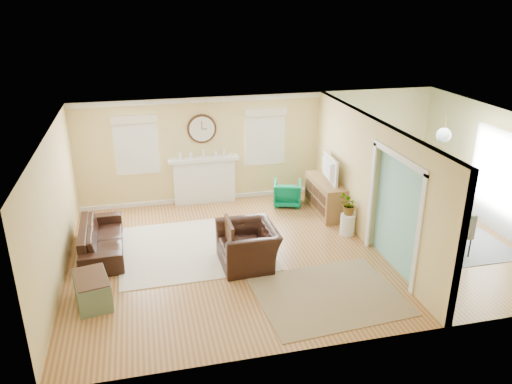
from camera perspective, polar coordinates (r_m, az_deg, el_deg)
floor at (r=10.28m, az=4.76°, el=-6.45°), size 9.00×9.00×0.00m
wall_back at (r=12.46m, az=0.75°, el=5.22°), size 9.00×0.02×2.60m
wall_front at (r=7.22m, az=12.39°, el=-8.20°), size 9.00×0.02×2.60m
wall_left at (r=9.43m, az=-22.02°, el=-2.00°), size 0.02×6.00×2.60m
wall_right at (r=11.87m, az=26.15°, el=2.09°), size 0.02×6.00×2.60m
ceiling at (r=9.34m, az=5.26°, el=7.76°), size 9.00×6.00×0.02m
partition at (r=10.50m, az=12.41°, el=1.83°), size 0.17×6.00×2.60m
fireplace at (r=12.31m, az=-5.93°, el=1.45°), size 1.70×0.30×1.17m
wall_clock at (r=12.02m, az=-6.21°, el=7.20°), size 0.70×0.07×0.70m
window_left at (r=11.98m, az=-13.57°, el=5.71°), size 1.05×0.13×1.42m
window_right at (r=12.33m, az=1.03°, el=6.77°), size 1.05×0.13×1.42m
french_doors at (r=11.90m, az=25.82°, el=1.17°), size 0.06×1.70×2.20m
pendant at (r=10.74m, az=20.65°, el=6.11°), size 0.30×0.30×0.55m
rug_cream at (r=10.33m, az=-7.01°, el=-6.35°), size 3.05×2.66×0.02m
rug_jute at (r=8.86m, az=8.25°, el=-11.59°), size 2.55×2.15×0.01m
rug_grey at (r=11.58m, az=18.41°, el=-4.15°), size 2.63×3.29×0.01m
sofa at (r=10.44m, az=-17.23°, el=-5.10°), size 0.88×2.10×0.60m
eames_chair at (r=9.53m, az=-0.93°, el=-6.15°), size 1.07×1.22×0.77m
green_chair at (r=12.21m, az=3.61°, el=-0.13°), size 0.82×0.83×0.61m
trunk at (r=8.90m, az=-18.21°, el=-10.57°), size 0.69×0.95×0.50m
credenza at (r=11.85m, az=7.92°, el=-0.49°), size 0.51×1.51×0.80m
tv at (r=11.60m, az=8.01°, el=2.68°), size 0.22×1.03×0.59m
garden_stool at (r=10.90m, az=10.41°, el=-3.67°), size 0.31×0.31×0.46m
potted_plant at (r=10.72m, az=10.57°, el=-1.47°), size 0.53×0.52×0.45m
dining_table at (r=11.46m, az=18.58°, el=-2.83°), size 1.08×1.77×0.60m
dining_chair_n at (r=12.18m, az=16.40°, el=0.16°), size 0.48×0.48×0.93m
dining_chair_s at (r=10.58m, az=22.27°, el=-4.03°), size 0.44×0.44×0.91m
dining_chair_w at (r=10.92m, az=15.65°, el=-2.19°), size 0.49×0.49×0.96m
dining_chair_e at (r=11.65m, az=21.46°, el=-1.43°), size 0.43×0.43×0.95m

